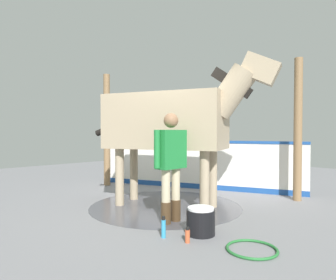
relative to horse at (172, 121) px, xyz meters
name	(u,v)px	position (x,y,z in m)	size (l,w,h in m)	color
ground_plane	(168,202)	(-0.30, 0.20, -1.56)	(16.00, 16.00, 0.02)	gray
wet_patch	(166,206)	(-0.11, -0.05, -1.55)	(2.75, 2.75, 0.00)	#4C4C54
barrier_wall	(196,166)	(-0.84, 1.66, -1.02)	(4.57, 2.04, 1.15)	white
roof_post_near	(298,130)	(1.37, 2.13, -0.15)	(0.16, 0.16, 2.80)	olive
roof_post_far	(107,130)	(-2.71, 0.37, -0.15)	(0.16, 0.16, 2.80)	olive
horse	(172,121)	(0.00, 0.00, 0.00)	(3.27, 1.78, 2.63)	tan
handler	(171,160)	(0.67, -0.67, -0.61)	(0.24, 0.66, 1.63)	#47331E
wash_bucket	(201,221)	(1.33, -0.77, -1.37)	(0.38, 0.38, 0.36)	black
bottle_shampoo	(164,228)	(1.07, -1.20, -1.42)	(0.06, 0.06, 0.28)	#3399CC
bottle_spray	(187,236)	(1.40, -1.11, -1.46)	(0.06, 0.06, 0.19)	#CC5933
hose_coil	(252,249)	(2.08, -0.76, -1.53)	(0.59, 0.59, 0.03)	#267233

